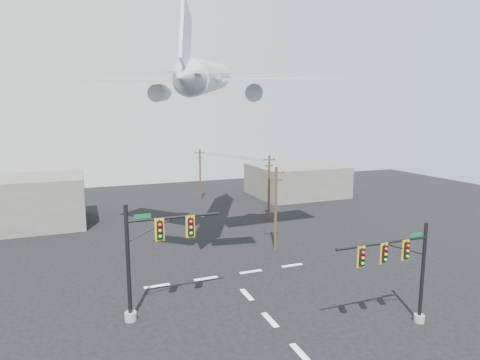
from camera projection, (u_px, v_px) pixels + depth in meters
name	position (u px, v px, depth m)	size (l,w,h in m)	color
ground	(301.00, 353.00, 22.58)	(120.00, 120.00, 0.00)	black
lane_markings	(262.00, 311.00, 27.49)	(14.00, 21.20, 0.01)	white
signal_mast_near	(403.00, 270.00, 24.76)	(6.97, 0.73, 6.66)	gray
signal_mast_far	(149.00, 258.00, 25.97)	(6.50, 0.85, 7.76)	gray
utility_pole_a	(276.00, 207.00, 39.39)	(1.62, 0.59, 8.31)	#4C3320
utility_pole_b	(269.00, 187.00, 50.41)	(1.68, 0.39, 8.33)	#4C3320
utility_pole_c	(200.00, 174.00, 62.61)	(1.65, 0.27, 8.05)	#4C3320
power_lines	(246.00, 160.00, 51.17)	(6.24, 25.46, 0.16)	black
airliner	(207.00, 78.00, 39.62)	(23.91, 26.21, 7.18)	silver
building_left	(3.00, 203.00, 47.11)	(18.00, 10.00, 6.00)	slate
building_right	(296.00, 180.00, 66.85)	(14.00, 12.00, 5.00)	slate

